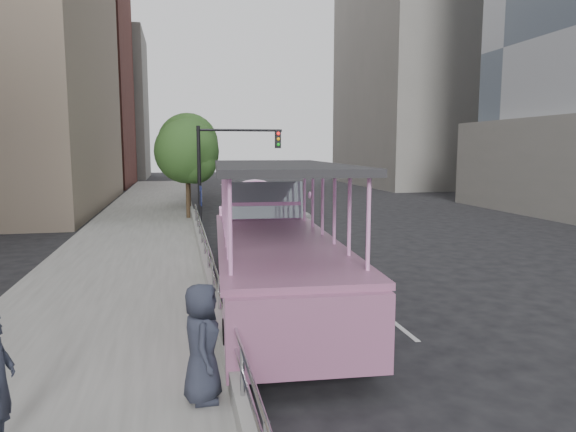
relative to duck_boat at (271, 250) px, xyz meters
name	(u,v)px	position (x,y,z in m)	size (l,w,h in m)	color
ground	(331,303)	(1.53, -0.57, -1.39)	(160.00, 160.00, 0.00)	black
sidewalk	(136,241)	(-4.22, 9.43, -1.24)	(5.50, 80.00, 0.30)	#A09F9A
kerb_wall	(209,273)	(-1.59, 1.43, -0.91)	(0.24, 30.00, 0.36)	gray
guardrail	(208,251)	(-1.59, 1.43, -0.25)	(0.07, 22.00, 0.71)	#ADAEB2
duck_boat	(271,250)	(0.00, 0.00, 0.00)	(3.50, 11.46, 3.75)	black
car	(280,211)	(3.03, 13.83, -0.68)	(1.68, 4.16, 1.42)	silver
pedestrian_far	(202,343)	(-2.12, -5.88, -0.18)	(0.89, 0.58, 1.82)	#272B39
parking_sign	(201,208)	(-1.47, 8.56, 0.22)	(0.09, 0.57, 2.54)	black
traffic_signal	(224,161)	(-0.18, 11.93, 2.11)	(4.20, 0.32, 5.20)	black
street_tree_near	(189,154)	(-1.78, 15.35, 2.43)	(3.52, 3.52, 5.72)	#382719
street_tree_far	(190,146)	(-1.58, 21.35, 2.91)	(3.97, 3.97, 6.45)	#382719
midrise_brick	(40,65)	(-16.47, 47.43, 11.61)	(18.00, 16.00, 26.00)	brown
midrise_stone_a	(445,43)	(27.53, 41.43, 14.61)	(20.00, 20.00, 32.00)	slate
midrise_stone_b	(87,106)	(-14.47, 63.43, 8.61)	(16.00, 14.00, 20.00)	slate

